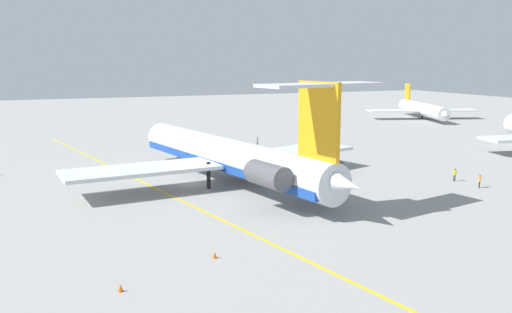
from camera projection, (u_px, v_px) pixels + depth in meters
The scene contains 10 objects.
ground at pixel (195, 184), 68.63m from camera, with size 339.97×339.97×0.00m, color gray.
main_jetliner at pixel (232, 156), 67.59m from camera, with size 46.33×41.26×13.58m.
airliner_far_left at pixel (424, 109), 143.82m from camera, with size 29.51×29.58×9.01m.
ground_crew_near_tail at pixel (455, 173), 69.97m from camera, with size 0.29×0.43×1.78m.
ground_crew_portside at pixel (480, 179), 66.36m from camera, with size 0.41×0.27×1.71m.
ground_crew_starboard at pixel (257, 141), 98.16m from camera, with size 0.39×0.28×1.78m.
safety_cone_nose at pixel (120, 288), 36.63m from camera, with size 0.40×0.40×0.55m, color #EA590F.
safety_cone_wingtip at pixel (215, 255), 42.84m from camera, with size 0.40×0.40×0.55m, color #EA590F.
safety_cone_tail at pixel (232, 148), 95.14m from camera, with size 0.40×0.40×0.55m, color #EA590F.
taxiway_centreline at pixel (157, 189), 65.91m from camera, with size 105.27×0.36×0.01m, color gold.
Camera 1 is at (64.87, -18.22, 15.59)m, focal length 37.64 mm.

